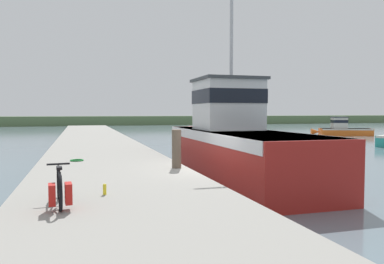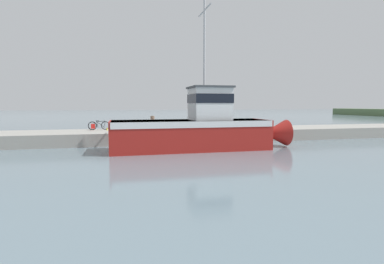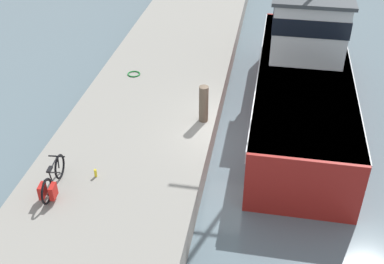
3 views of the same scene
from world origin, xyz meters
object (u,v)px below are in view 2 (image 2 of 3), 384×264
(bicycle_touring, at_px, (97,126))
(water_bottle_on_curb, at_px, (107,129))
(fishing_boat_main, at_px, (200,127))
(mooring_post, at_px, (153,124))

(bicycle_touring, distance_m, water_bottle_on_curb, 1.21)
(fishing_boat_main, relative_size, bicycle_touring, 7.18)
(fishing_boat_main, distance_m, water_bottle_on_curb, 8.21)
(bicycle_touring, distance_m, mooring_post, 5.28)
(bicycle_touring, bearing_deg, fishing_boat_main, 42.14)
(bicycle_touring, xyz_separation_m, water_bottle_on_curb, (0.87, 0.81, -0.23))
(bicycle_touring, xyz_separation_m, mooring_post, (3.31, 4.11, 0.26))
(bicycle_touring, relative_size, mooring_post, 1.38)
(mooring_post, bearing_deg, bicycle_touring, -128.86)
(fishing_boat_main, height_order, water_bottle_on_curb, fishing_boat_main)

